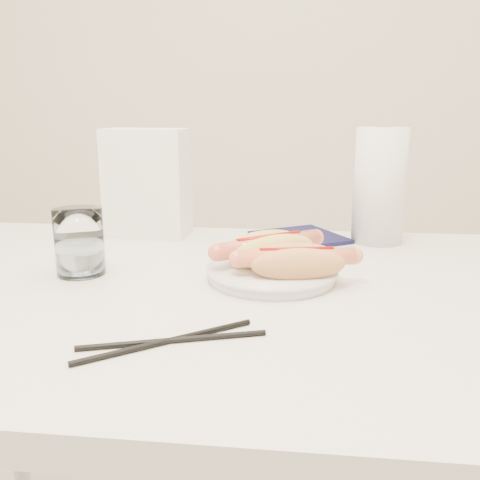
# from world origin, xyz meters

# --- Properties ---
(table) EXTENTS (1.20, 0.80, 0.75)m
(table) POSITION_xyz_m (0.00, 0.00, 0.69)
(table) COLOR silver
(table) RESTS_ON ground
(plate) EXTENTS (0.26, 0.26, 0.02)m
(plate) POSITION_xyz_m (0.13, 0.04, 0.76)
(plate) COLOR silver
(plate) RESTS_ON table
(hotdog_left) EXTENTS (0.18, 0.16, 0.05)m
(hotdog_left) POSITION_xyz_m (0.13, 0.07, 0.79)
(hotdog_left) COLOR #E7C45C
(hotdog_left) RESTS_ON plate
(hotdog_right) EXTENTS (0.18, 0.10, 0.05)m
(hotdog_right) POSITION_xyz_m (0.17, 0.00, 0.79)
(hotdog_right) COLOR #DE9556
(hotdog_right) RESTS_ON plate
(water_glass) EXTENTS (0.08, 0.08, 0.11)m
(water_glass) POSITION_xyz_m (-0.19, 0.03, 0.81)
(water_glass) COLOR silver
(water_glass) RESTS_ON table
(chopstick_near) EXTENTS (0.22, 0.08, 0.01)m
(chopstick_near) POSITION_xyz_m (0.03, -0.21, 0.75)
(chopstick_near) COLOR black
(chopstick_near) RESTS_ON table
(chopstick_far) EXTENTS (0.19, 0.14, 0.01)m
(chopstick_far) POSITION_xyz_m (0.02, -0.22, 0.75)
(chopstick_far) COLOR black
(chopstick_far) RESTS_ON table
(napkin_box) EXTENTS (0.18, 0.11, 0.23)m
(napkin_box) POSITION_xyz_m (-0.15, 0.31, 0.87)
(napkin_box) COLOR white
(napkin_box) RESTS_ON table
(navy_napkin) EXTENTS (0.23, 0.23, 0.01)m
(navy_napkin) POSITION_xyz_m (0.18, 0.31, 0.75)
(navy_napkin) COLOR #111034
(navy_napkin) RESTS_ON table
(paper_towel_roll) EXTENTS (0.13, 0.13, 0.24)m
(paper_towel_roll) POSITION_xyz_m (0.34, 0.31, 0.87)
(paper_towel_roll) COLOR white
(paper_towel_roll) RESTS_ON table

